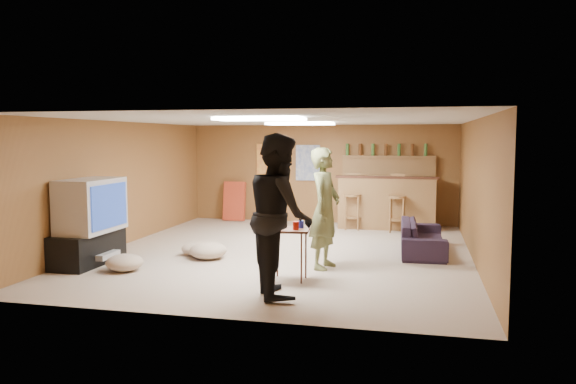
% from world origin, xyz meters
% --- Properties ---
extents(ground, '(7.00, 7.00, 0.00)m').
position_xyz_m(ground, '(0.00, 0.00, 0.00)').
color(ground, tan).
rests_on(ground, ground).
extents(ceiling, '(6.00, 7.00, 0.02)m').
position_xyz_m(ceiling, '(0.00, 0.00, 2.20)').
color(ceiling, silver).
rests_on(ceiling, ground).
extents(wall_back, '(6.00, 0.02, 2.20)m').
position_xyz_m(wall_back, '(0.00, 3.50, 1.10)').
color(wall_back, brown).
rests_on(wall_back, ground).
extents(wall_front, '(6.00, 0.02, 2.20)m').
position_xyz_m(wall_front, '(0.00, -3.50, 1.10)').
color(wall_front, brown).
rests_on(wall_front, ground).
extents(wall_left, '(0.02, 7.00, 2.20)m').
position_xyz_m(wall_left, '(-3.00, 0.00, 1.10)').
color(wall_left, brown).
rests_on(wall_left, ground).
extents(wall_right, '(0.02, 7.00, 2.20)m').
position_xyz_m(wall_right, '(3.00, 0.00, 1.10)').
color(wall_right, brown).
rests_on(wall_right, ground).
extents(tv_stand, '(0.55, 1.30, 0.50)m').
position_xyz_m(tv_stand, '(-2.72, -1.50, 0.25)').
color(tv_stand, black).
rests_on(tv_stand, ground).
extents(dvd_box, '(0.35, 0.50, 0.08)m').
position_xyz_m(dvd_box, '(-2.50, -1.50, 0.15)').
color(dvd_box, '#B2B2B7').
rests_on(dvd_box, tv_stand).
extents(tv_body, '(0.60, 1.10, 0.80)m').
position_xyz_m(tv_body, '(-2.65, -1.50, 0.90)').
color(tv_body, '#B2B2B7').
rests_on(tv_body, tv_stand).
extents(tv_screen, '(0.02, 0.95, 0.65)m').
position_xyz_m(tv_screen, '(-2.34, -1.50, 0.90)').
color(tv_screen, navy).
rests_on(tv_screen, tv_body).
extents(bar_counter, '(2.00, 0.60, 1.10)m').
position_xyz_m(bar_counter, '(1.50, 2.95, 0.55)').
color(bar_counter, brown).
rests_on(bar_counter, ground).
extents(bar_lip, '(2.10, 0.12, 0.05)m').
position_xyz_m(bar_lip, '(1.50, 2.70, 1.10)').
color(bar_lip, '#3A1D12').
rests_on(bar_lip, bar_counter).
extents(bar_shelf, '(2.00, 0.18, 0.05)m').
position_xyz_m(bar_shelf, '(1.50, 3.40, 1.50)').
color(bar_shelf, brown).
rests_on(bar_shelf, bar_backing).
extents(bar_backing, '(2.00, 0.14, 0.60)m').
position_xyz_m(bar_backing, '(1.50, 3.42, 1.20)').
color(bar_backing, brown).
rests_on(bar_backing, bar_counter).
extents(poster_left, '(0.60, 0.03, 0.85)m').
position_xyz_m(poster_left, '(-1.20, 3.46, 1.35)').
color(poster_left, '#BF3F26').
rests_on(poster_left, wall_back).
extents(poster_right, '(0.55, 0.03, 0.80)m').
position_xyz_m(poster_right, '(-0.30, 3.46, 1.35)').
color(poster_right, '#334C99').
rests_on(poster_right, wall_back).
extents(folding_chair_stack, '(0.50, 0.26, 0.91)m').
position_xyz_m(folding_chair_stack, '(-2.00, 3.30, 0.45)').
color(folding_chair_stack, '#BC3B22').
rests_on(folding_chair_stack, ground).
extents(ceiling_panel_front, '(1.20, 0.60, 0.04)m').
position_xyz_m(ceiling_panel_front, '(0.00, -1.50, 2.17)').
color(ceiling_panel_front, white).
rests_on(ceiling_panel_front, ceiling).
extents(ceiling_panel_back, '(1.20, 0.60, 0.04)m').
position_xyz_m(ceiling_panel_back, '(0.00, 1.20, 2.17)').
color(ceiling_panel_back, white).
rests_on(ceiling_panel_back, ceiling).
extents(person_olive, '(0.54, 0.71, 1.77)m').
position_xyz_m(person_olive, '(0.82, -0.94, 0.89)').
color(person_olive, '#65693D').
rests_on(person_olive, ground).
extents(person_black, '(1.07, 1.18, 1.97)m').
position_xyz_m(person_black, '(0.52, -2.45, 0.98)').
color(person_black, black).
rests_on(person_black, ground).
extents(sofa, '(0.76, 1.81, 0.52)m').
position_xyz_m(sofa, '(2.23, 0.54, 0.26)').
color(sofa, black).
rests_on(sofa, ground).
extents(tray_table, '(0.58, 0.49, 0.70)m').
position_xyz_m(tray_table, '(0.47, -1.74, 0.35)').
color(tray_table, '#3A1D12').
rests_on(tray_table, ground).
extents(cup_red_near, '(0.10, 0.10, 0.11)m').
position_xyz_m(cup_red_near, '(0.35, -1.69, 0.75)').
color(cup_red_near, '#B81A0C').
rests_on(cup_red_near, tray_table).
extents(cup_red_far, '(0.10, 0.10, 0.11)m').
position_xyz_m(cup_red_far, '(0.57, -1.80, 0.75)').
color(cup_red_far, '#B81A0C').
rests_on(cup_red_far, tray_table).
extents(cup_blue, '(0.09, 0.09, 0.10)m').
position_xyz_m(cup_blue, '(0.61, -1.63, 0.75)').
color(cup_blue, '#16269B').
rests_on(cup_blue, tray_table).
extents(bar_stool_left, '(0.38, 0.38, 1.11)m').
position_xyz_m(bar_stool_left, '(0.81, 2.65, 0.56)').
color(bar_stool_left, brown).
rests_on(bar_stool_left, ground).
extents(bar_stool_right, '(0.51, 0.51, 1.25)m').
position_xyz_m(bar_stool_right, '(1.73, 2.51, 0.63)').
color(bar_stool_right, brown).
rests_on(bar_stool_right, ground).
extents(cushion_near_tv, '(0.72, 0.72, 0.26)m').
position_xyz_m(cushion_near_tv, '(-1.08, -0.73, 0.13)').
color(cushion_near_tv, tan).
rests_on(cushion_near_tv, ground).
extents(cushion_mid, '(0.56, 0.56, 0.21)m').
position_xyz_m(cushion_mid, '(-1.38, -0.52, 0.11)').
color(cushion_mid, tan).
rests_on(cushion_mid, ground).
extents(cushion_far, '(0.64, 0.64, 0.24)m').
position_xyz_m(cushion_far, '(-1.96, -1.78, 0.12)').
color(cushion_far, tan).
rests_on(cushion_far, ground).
extents(bottle_row, '(1.76, 0.08, 0.26)m').
position_xyz_m(bottle_row, '(1.44, 3.38, 1.65)').
color(bottle_row, '#3F7233').
rests_on(bottle_row, bar_shelf).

